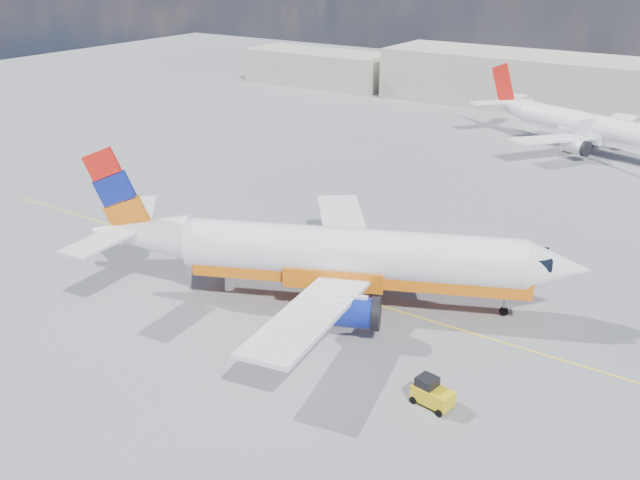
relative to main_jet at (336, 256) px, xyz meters
The scene contains 8 objects.
ground 5.57m from the main_jet, 155.56° to the right, with size 240.00×240.00×0.00m, color slate.
taxi_line 5.43m from the main_jet, 162.05° to the left, with size 70.00×0.15×0.01m, color yellow.
terminal_main 73.26m from the main_jet, 89.10° to the left, with size 70.00×14.00×8.00m, color beige.
terminal_annex 85.57m from the main_jet, 124.82° to the left, with size 26.00×10.00×6.00m, color beige.
main_jet is the anchor object (origin of this frame).
second_jet 51.27m from the main_jet, 85.59° to the left, with size 30.12×22.83×9.17m.
gse_tug 13.76m from the main_jet, 33.80° to the right, with size 2.46×1.76×1.62m.
traffic_cone 6.08m from the main_jet, 105.26° to the right, with size 0.42×0.42×0.59m.
Camera 1 is at (28.42, -36.91, 23.96)m, focal length 40.00 mm.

